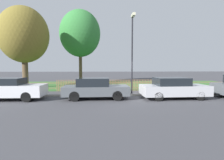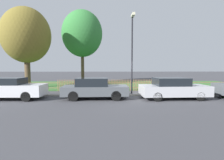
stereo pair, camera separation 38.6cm
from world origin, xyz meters
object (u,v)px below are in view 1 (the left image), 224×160
parked_car_black_saloon (95,88)px  street_lamp (132,45)px  parked_car_navy_estate (173,88)px  tree_nearest_kerb (24,35)px  tree_behind_motorcycle (80,34)px  parked_car_silver_hatchback (9,89)px  covered_motorcycle (96,84)px

parked_car_black_saloon → street_lamp: street_lamp is taller
parked_car_navy_estate → tree_nearest_kerb: 14.53m
tree_behind_motorcycle → parked_car_silver_hatchback: bearing=-107.4°
parked_car_black_saloon → tree_nearest_kerb: (-7.09, 6.14, 4.47)m
parked_car_navy_estate → covered_motorcycle: 6.14m
parked_car_silver_hatchback → covered_motorcycle: 6.22m
covered_motorcycle → tree_nearest_kerb: tree_nearest_kerb is taller
parked_car_navy_estate → street_lamp: bearing=146.3°
covered_motorcycle → parked_car_silver_hatchback: bearing=-154.4°
covered_motorcycle → street_lamp: bearing=-32.5°
parked_car_silver_hatchback → parked_car_black_saloon: 5.51m
parked_car_silver_hatchback → parked_car_black_saloon: size_ratio=1.01×
tree_behind_motorcycle → street_lamp: size_ratio=1.53×
tree_nearest_kerb → street_lamp: bearing=-25.7°
covered_motorcycle → tree_nearest_kerb: bearing=152.2°
parked_car_black_saloon → parked_car_navy_estate: bearing=-2.8°
tree_nearest_kerb → parked_car_black_saloon: bearing=-40.9°
parked_car_silver_hatchback → parked_car_black_saloon: (5.51, 0.05, -0.02)m
parked_car_navy_estate → tree_behind_motorcycle: 14.09m
tree_behind_motorcycle → parked_car_navy_estate: bearing=-55.2°
parked_car_navy_estate → tree_behind_motorcycle: bearing=123.3°
parked_car_silver_hatchback → street_lamp: bearing=10.7°
parked_car_navy_estate → tree_nearest_kerb: bearing=151.4°
parked_car_black_saloon → parked_car_navy_estate: size_ratio=0.97×
parked_car_navy_estate → covered_motorcycle: size_ratio=2.09×
parked_car_black_saloon → tree_behind_motorcycle: size_ratio=0.48×
parked_car_silver_hatchback → street_lamp: 8.86m
parked_car_silver_hatchback → parked_car_black_saloon: parked_car_silver_hatchback is taller
parked_car_black_saloon → parked_car_silver_hatchback: bearing=179.4°
parked_car_black_saloon → tree_nearest_kerb: bearing=138.0°
tree_nearest_kerb → street_lamp: (9.79, -4.72, -1.48)m
tree_behind_motorcycle → parked_car_black_saloon: bearing=-78.1°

